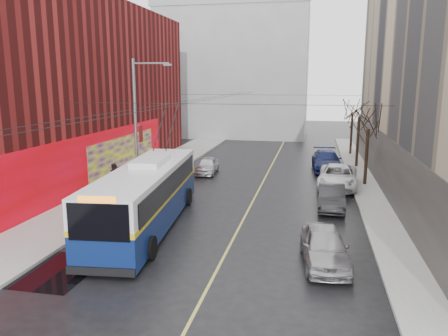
# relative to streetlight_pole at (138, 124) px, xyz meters

# --- Properties ---
(ground) EXTENTS (140.00, 140.00, 0.00)m
(ground) POSITION_rel_streetlight_pole_xyz_m (6.14, -10.00, -4.85)
(ground) COLOR black
(ground) RESTS_ON ground
(sidewalk_left) EXTENTS (4.00, 60.00, 0.15)m
(sidewalk_left) POSITION_rel_streetlight_pole_xyz_m (-1.86, 2.00, -4.77)
(sidewalk_left) COLOR gray
(sidewalk_left) RESTS_ON ground
(sidewalk_right) EXTENTS (2.00, 60.00, 0.15)m
(sidewalk_right) POSITION_rel_streetlight_pole_xyz_m (15.14, 2.00, -4.77)
(sidewalk_right) COLOR gray
(sidewalk_right) RESTS_ON ground
(lane_line) EXTENTS (0.12, 50.00, 0.01)m
(lane_line) POSITION_rel_streetlight_pole_xyz_m (7.64, 4.00, -4.84)
(lane_line) COLOR #BFB74C
(lane_line) RESTS_ON ground
(building_left) EXTENTS (12.11, 36.00, 14.00)m
(building_left) POSITION_rel_streetlight_pole_xyz_m (-9.85, 3.99, 2.14)
(building_left) COLOR #521110
(building_left) RESTS_ON ground
(building_far) EXTENTS (20.50, 12.10, 18.00)m
(building_far) POSITION_rel_streetlight_pole_xyz_m (0.14, 34.99, 4.17)
(building_far) COLOR gray
(building_far) RESTS_ON ground
(streetlight_pole) EXTENTS (2.65, 0.60, 9.00)m
(streetlight_pole) POSITION_rel_streetlight_pole_xyz_m (0.00, 0.00, 0.00)
(streetlight_pole) COLOR slate
(streetlight_pole) RESTS_ON ground
(catenary_wires) EXTENTS (18.00, 60.00, 0.22)m
(catenary_wires) POSITION_rel_streetlight_pole_xyz_m (3.60, 4.77, 1.40)
(catenary_wires) COLOR black
(tree_near) EXTENTS (3.20, 3.20, 6.40)m
(tree_near) POSITION_rel_streetlight_pole_xyz_m (15.14, 6.00, 0.13)
(tree_near) COLOR black
(tree_near) RESTS_ON ground
(tree_mid) EXTENTS (3.20, 3.20, 6.68)m
(tree_mid) POSITION_rel_streetlight_pole_xyz_m (15.14, 13.00, 0.41)
(tree_mid) COLOR black
(tree_mid) RESTS_ON ground
(tree_far) EXTENTS (3.20, 3.20, 6.57)m
(tree_far) POSITION_rel_streetlight_pole_xyz_m (15.14, 20.00, 0.30)
(tree_far) COLOR black
(tree_far) RESTS_ON ground
(puddle) EXTENTS (2.64, 3.72, 0.01)m
(puddle) POSITION_rel_streetlight_pole_xyz_m (1.39, -11.90, -4.84)
(puddle) COLOR black
(puddle) RESTS_ON ground
(pigeons_flying) EXTENTS (1.55, 2.75, 2.86)m
(pigeons_flying) POSITION_rel_streetlight_pole_xyz_m (3.81, 0.90, 2.11)
(pigeons_flying) COLOR slate
(trolleybus) EXTENTS (4.01, 13.24, 6.20)m
(trolleybus) POSITION_rel_streetlight_pole_xyz_m (2.82, -5.93, -3.12)
(trolleybus) COLOR #0A1B4F
(trolleybus) RESTS_ON ground
(parked_car_a) EXTENTS (2.33, 4.78, 1.57)m
(parked_car_a) POSITION_rel_streetlight_pole_xyz_m (11.94, -8.96, -4.06)
(parked_car_a) COLOR #9E9DA1
(parked_car_a) RESTS_ON ground
(parked_car_b) EXTENTS (1.60, 4.42, 1.45)m
(parked_car_b) POSITION_rel_streetlight_pole_xyz_m (12.50, -0.59, -4.12)
(parked_car_b) COLOR #232325
(parked_car_b) RESTS_ON ground
(parked_car_c) EXTENTS (3.10, 6.02, 1.62)m
(parked_car_c) POSITION_rel_streetlight_pole_xyz_m (13.14, 5.03, -4.04)
(parked_car_c) COLOR white
(parked_car_c) RESTS_ON ground
(parked_car_d) EXTENTS (2.71, 5.92, 1.68)m
(parked_car_d) POSITION_rel_streetlight_pole_xyz_m (12.50, 11.34, -4.01)
(parked_car_d) COLOR #161E4D
(parked_car_d) RESTS_ON ground
(following_car) EXTENTS (1.84, 4.09, 1.36)m
(following_car) POSITION_rel_streetlight_pole_xyz_m (2.71, 7.88, -4.16)
(following_car) COLOR #BBBAC0
(following_car) RESTS_ON ground
(pedestrian_a) EXTENTS (0.40, 0.61, 1.66)m
(pedestrian_a) POSITION_rel_streetlight_pole_xyz_m (-2.35, 1.31, -3.87)
(pedestrian_a) COLOR black
(pedestrian_a) RESTS_ON sidewalk_left
(pedestrian_b) EXTENTS (1.02, 1.10, 1.82)m
(pedestrian_b) POSITION_rel_streetlight_pole_xyz_m (-2.23, 0.89, -3.79)
(pedestrian_b) COLOR black
(pedestrian_b) RESTS_ON sidewalk_left
(pedestrian_c) EXTENTS (1.22, 1.20, 1.69)m
(pedestrian_c) POSITION_rel_streetlight_pole_xyz_m (-1.80, 3.60, -3.85)
(pedestrian_c) COLOR black
(pedestrian_c) RESTS_ON sidewalk_left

